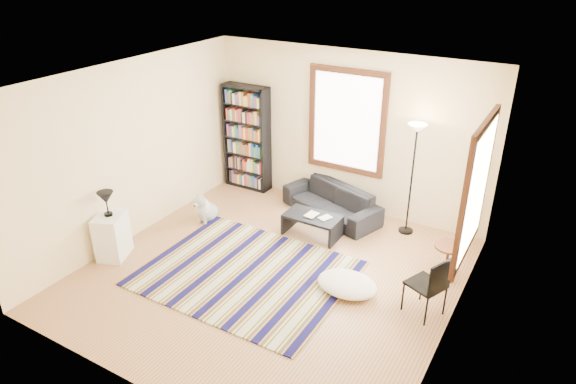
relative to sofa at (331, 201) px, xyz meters
The scene contains 21 objects.
floor 2.07m from the sofa, 89.22° to the right, with size 5.00×5.00×0.10m, color tan.
ceiling 3.30m from the sofa, 89.22° to the right, with size 5.00×5.00×0.10m, color white.
wall_back 1.24m from the sofa, 86.79° to the left, with size 5.00×0.10×2.80m, color #FFE3AB.
wall_front 4.74m from the sofa, 89.65° to the right, with size 5.00×0.10×2.80m, color #FFE3AB.
wall_left 3.44m from the sofa, 140.89° to the right, with size 0.10×5.00×2.80m, color #FFE3AB.
wall_right 3.48m from the sofa, 38.49° to the right, with size 0.10×5.00×2.80m, color #FFE3AB.
window_back 1.40m from the sofa, 86.18° to the left, with size 1.20×0.06×1.60m, color white.
window_right 3.10m from the sofa, 26.58° to the right, with size 0.06×1.20×1.60m, color white.
rug 2.26m from the sofa, 97.04° to the right, with size 2.87×2.30×0.02m, color #0C0B39.
sofa is the anchor object (origin of this frame).
bookshelf 2.08m from the sofa, behind, with size 0.90×0.30×2.00m, color black.
coffee_table 0.79m from the sofa, 87.38° to the right, with size 0.90×0.50×0.36m, color black.
book_a 0.79m from the sofa, 94.71° to the right, with size 0.17×0.23×0.02m, color beige.
book_b 0.76m from the sofa, 75.73° to the right, with size 0.15×0.20×0.02m, color beige.
floor_cushion 2.20m from the sofa, 58.40° to the right, with size 0.85×0.63×0.21m, color white.
floor_lamp 1.49m from the sofa, ahead, with size 0.30×0.30×1.86m, color black, non-canonical shape.
side_table 2.40m from the sofa, 21.89° to the right, with size 0.40×0.40×0.54m, color #441E11.
folding_chair 2.83m from the sofa, 39.48° to the right, with size 0.42×0.40×0.86m, color black.
white_cabinet 3.64m from the sofa, 128.61° to the right, with size 0.38×0.50×0.70m, color white.
table_lamp 3.69m from the sofa, 128.61° to the right, with size 0.24×0.24×0.38m, color black, non-canonical shape.
dog 2.15m from the sofa, 144.89° to the right, with size 0.38×0.53×0.53m, color silver, non-canonical shape.
Camera 1 is at (3.32, -5.20, 4.29)m, focal length 32.00 mm.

